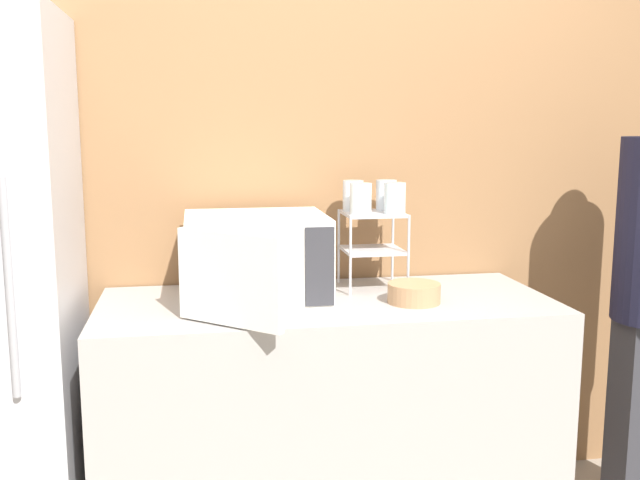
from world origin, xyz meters
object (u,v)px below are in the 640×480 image
at_px(glass_back_left, 353,195).
at_px(microwave, 255,258).
at_px(glass_front_left, 361,199).
at_px(glass_back_right, 386,195).
at_px(glass_front_right, 395,198).
at_px(dish_rack, 373,234).
at_px(bowl, 414,293).

bearing_deg(glass_back_left, microwave, -156.28).
distance_m(microwave, glass_front_left, 0.45).
xyz_separation_m(glass_back_right, glass_front_right, (-0.00, -0.13, 0.00)).
height_order(dish_rack, glass_back_left, glass_back_left).
bearing_deg(dish_rack, microwave, -166.35).
height_order(dish_rack, glass_back_right, glass_back_right).
height_order(dish_rack, glass_front_left, glass_front_left).
distance_m(microwave, glass_back_left, 0.48).
bearing_deg(glass_front_right, microwave, -175.01).
height_order(glass_front_left, glass_front_right, same).
distance_m(glass_back_right, bowl, 0.45).
bearing_deg(glass_front_right, glass_back_right, 89.05).
bearing_deg(bowl, glass_front_right, 96.88).
bearing_deg(dish_rack, bowl, -70.58).
xyz_separation_m(glass_front_left, bowl, (0.15, -0.19, -0.32)).
distance_m(glass_back_right, glass_back_left, 0.13).
distance_m(glass_front_left, bowl, 0.40).
bearing_deg(dish_rack, glass_back_right, 42.65).
height_order(microwave, glass_back_left, glass_back_left).
xyz_separation_m(glass_front_left, glass_front_right, (0.13, -0.00, 0.00)).
xyz_separation_m(glass_front_right, bowl, (0.02, -0.19, -0.32)).
relative_size(dish_rack, glass_front_left, 2.53).
xyz_separation_m(microwave, glass_front_right, (0.53, 0.05, 0.20)).
bearing_deg(microwave, glass_back_left, 23.72).
xyz_separation_m(glass_back_right, bowl, (0.02, -0.32, -0.32)).
xyz_separation_m(dish_rack, glass_back_left, (-0.06, 0.06, 0.14)).
bearing_deg(glass_back_left, bowl, -64.09).
relative_size(glass_front_left, glass_back_right, 1.00).
bearing_deg(glass_back_right, glass_front_right, -90.95).
height_order(glass_back_right, bowl, glass_back_right).
distance_m(microwave, bowl, 0.59).
distance_m(glass_front_right, glass_back_left, 0.18).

